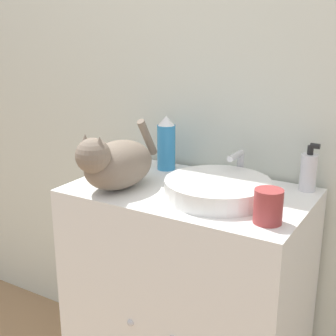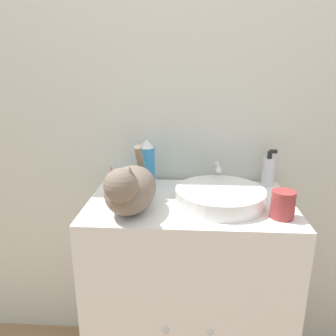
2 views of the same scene
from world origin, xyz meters
name	(u,v)px [view 1 (image 1 of 2)]	position (x,y,z in m)	size (l,w,h in m)	color
wall_back	(228,72)	(0.00, 0.53, 1.25)	(6.00, 0.05, 2.50)	silver
vanity_cabinet	(188,305)	(0.00, 0.24, 0.44)	(0.79, 0.50, 0.88)	white
sink_basin	(218,189)	(0.11, 0.22, 0.91)	(0.34, 0.34, 0.06)	white
faucet	(239,168)	(0.11, 0.39, 0.94)	(0.20, 0.11, 0.12)	silver
cat	(115,163)	(-0.21, 0.12, 0.98)	(0.20, 0.38, 0.22)	#7A6B5B
soap_bottle	(309,171)	(0.34, 0.44, 0.95)	(0.06, 0.05, 0.16)	silver
spray_bottle	(166,143)	(-0.19, 0.41, 0.98)	(0.07, 0.07, 0.21)	#338CCC
cup	(268,206)	(0.32, 0.11, 0.93)	(0.08, 0.08, 0.10)	#9E3838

